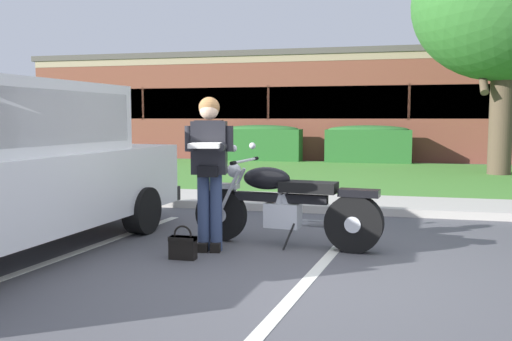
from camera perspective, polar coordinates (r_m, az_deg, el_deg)
ground_plane at (r=5.34m, az=4.34°, el=-10.51°), size 140.00×140.00×0.00m
curb_strip at (r=8.52m, az=7.89°, el=-4.07°), size 60.00×0.20×0.12m
concrete_walk at (r=9.36m, az=8.41°, el=-3.33°), size 60.00×1.50×0.08m
grass_lawn at (r=13.91m, az=10.11°, el=-0.50°), size 60.00×7.70×0.06m
stall_stripe_0 at (r=6.38m, az=-18.09°, el=-8.07°), size 0.61×4.39×0.01m
stall_stripe_1 at (r=5.50m, az=6.74°, el=-10.00°), size 0.61×4.39×0.01m
motorcycle at (r=6.22m, az=3.83°, el=-3.67°), size 2.24×0.82×1.18m
rider_person at (r=5.97m, az=-4.95°, el=1.03°), size 0.53×0.62×1.70m
handbag at (r=5.77m, az=-7.71°, el=-7.83°), size 0.28×0.13×0.36m
shade_tree at (r=15.18m, az=24.81°, el=15.65°), size 4.51×4.51×6.22m
hedge_left at (r=18.22m, az=0.59°, el=2.96°), size 2.67×0.90×1.24m
hedge_center_left at (r=17.77m, az=11.70°, el=2.78°), size 2.69×0.90×1.24m
brick_building at (r=23.24m, az=15.35°, el=6.46°), size 28.08×9.48×3.83m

